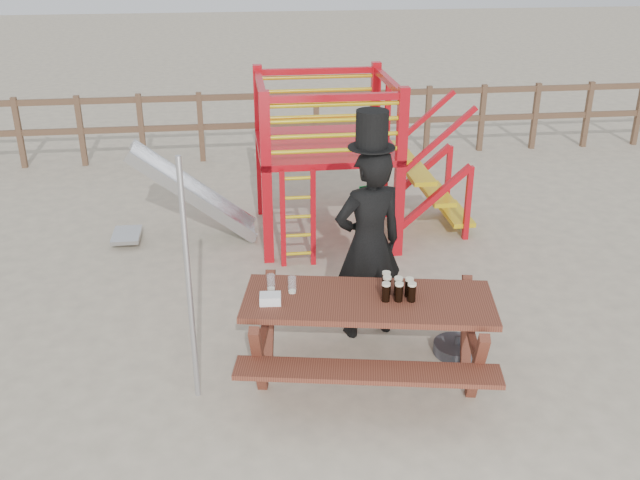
{
  "coord_description": "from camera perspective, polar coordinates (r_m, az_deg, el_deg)",
  "views": [
    {
      "loc": [
        -0.97,
        -5.12,
        3.8
      ],
      "look_at": [
        -0.22,
        0.8,
        1.14
      ],
      "focal_mm": 40.0,
      "sensor_mm": 36.0,
      "label": 1
    }
  ],
  "objects": [
    {
      "name": "paper_bag",
      "position": [
        6.09,
        -4.0,
        -4.72
      ],
      "size": [
        0.19,
        0.15,
        0.08
      ],
      "primitive_type": "cube",
      "rotation": [
        0.0,
        0.0,
        -0.08
      ],
      "color": "white",
      "rests_on": "picnic_table"
    },
    {
      "name": "metal_pole",
      "position": [
        5.94,
        -10.45,
        -3.5
      ],
      "size": [
        0.05,
        0.05,
        2.19
      ],
      "primitive_type": "cylinder",
      "color": "#B2B2B7",
      "rests_on": "ground"
    },
    {
      "name": "playground_fort",
      "position": [
        9.18,
        -0.04,
        6.72
      ],
      "size": [
        4.71,
        1.84,
        2.1
      ],
      "color": "red",
      "rests_on": "ground"
    },
    {
      "name": "parasol_base",
      "position": [
        7.07,
        10.88,
        -8.49
      ],
      "size": [
        0.45,
        0.45,
        0.19
      ],
      "color": "#3B3B40",
      "rests_on": "ground"
    },
    {
      "name": "empty_glasses",
      "position": [
        6.26,
        -3.1,
        -3.56
      ],
      "size": [
        0.25,
        0.14,
        0.15
      ],
      "color": "silver",
      "rests_on": "picnic_table"
    },
    {
      "name": "picnic_table",
      "position": [
        6.33,
        3.81,
        -7.15
      ],
      "size": [
        2.4,
        1.87,
        0.84
      ],
      "rotation": [
        0.0,
        0.0,
        -0.19
      ],
      "color": "brown",
      "rests_on": "ground"
    },
    {
      "name": "stout_pints",
      "position": [
        6.19,
        6.15,
        -3.82
      ],
      "size": [
        0.29,
        0.31,
        0.17
      ],
      "color": "black",
      "rests_on": "picnic_table"
    },
    {
      "name": "ground",
      "position": [
        6.45,
        2.92,
        -12.14
      ],
      "size": [
        60.0,
        60.0,
        0.0
      ],
      "primitive_type": "plane",
      "color": "#BAAC91",
      "rests_on": "ground"
    },
    {
      "name": "back_fence",
      "position": [
        12.54,
        -2.6,
        9.83
      ],
      "size": [
        15.09,
        0.09,
        1.2
      ],
      "color": "brown",
      "rests_on": "ground"
    },
    {
      "name": "man_with_hat",
      "position": [
        6.86,
        3.92,
        0.04
      ],
      "size": [
        0.8,
        0.63,
        2.28
      ],
      "rotation": [
        0.0,
        0.0,
        3.4
      ],
      "color": "black",
      "rests_on": "ground"
    }
  ]
}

